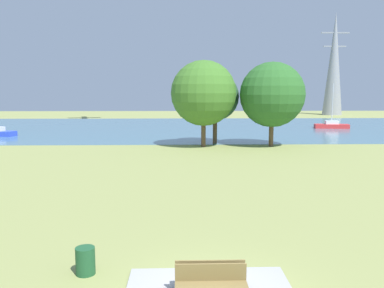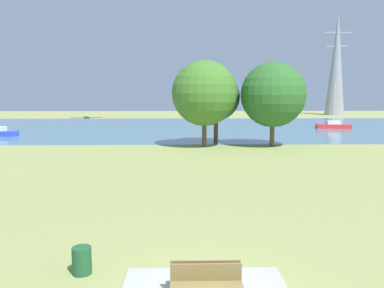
{
  "view_description": "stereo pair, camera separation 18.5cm",
  "coord_description": "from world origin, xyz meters",
  "px_view_note": "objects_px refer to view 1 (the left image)",
  "views": [
    {
      "loc": [
        -0.74,
        -9.58,
        5.25
      ],
      "look_at": [
        0.02,
        17.0,
        1.78
      ],
      "focal_mm": 37.29,
      "sensor_mm": 36.0,
      "label": 1
    },
    {
      "loc": [
        -0.55,
        -9.58,
        5.25
      ],
      "look_at": [
        0.02,
        17.0,
        1.78
      ],
      "focal_mm": 37.29,
      "sensor_mm": 36.0,
      "label": 2
    }
  ],
  "objects_px": {
    "litter_bin": "(85,261)",
    "electricity_pylon": "(334,64)",
    "bench_facing_water": "(210,277)",
    "bench_facing_inland": "(211,287)",
    "tree_east_near": "(215,97)",
    "sailboat_red": "(332,125)",
    "tree_east_far": "(204,93)",
    "tree_west_far": "(272,95)"
  },
  "relations": [
    {
      "from": "litter_bin",
      "to": "electricity_pylon",
      "type": "relative_size",
      "value": 0.03
    },
    {
      "from": "bench_facing_water",
      "to": "bench_facing_inland",
      "type": "xyz_separation_m",
      "value": [
        0.0,
        -0.54,
        0.0
      ]
    },
    {
      "from": "bench_facing_water",
      "to": "tree_east_near",
      "type": "height_order",
      "value": "tree_east_near"
    },
    {
      "from": "sailboat_red",
      "to": "bench_facing_water",
      "type": "bearing_deg",
      "value": -114.14
    },
    {
      "from": "litter_bin",
      "to": "electricity_pylon",
      "type": "bearing_deg",
      "value": 64.82
    },
    {
      "from": "bench_facing_water",
      "to": "litter_bin",
      "type": "relative_size",
      "value": 2.25
    },
    {
      "from": "bench_facing_water",
      "to": "tree_east_near",
      "type": "relative_size",
      "value": 0.25
    },
    {
      "from": "tree_east_far",
      "to": "tree_east_near",
      "type": "relative_size",
      "value": 1.15
    },
    {
      "from": "electricity_pylon",
      "to": "tree_west_far",
      "type": "bearing_deg",
      "value": -116.22
    },
    {
      "from": "bench_facing_water",
      "to": "tree_west_far",
      "type": "xyz_separation_m",
      "value": [
        8.03,
        28.34,
        4.53
      ]
    },
    {
      "from": "tree_east_near",
      "to": "tree_west_far",
      "type": "distance_m",
      "value": 5.76
    },
    {
      "from": "bench_facing_inland",
      "to": "tree_east_far",
      "type": "distance_m",
      "value": 29.2
    },
    {
      "from": "tree_east_far",
      "to": "tree_east_near",
      "type": "distance_m",
      "value": 2.75
    },
    {
      "from": "litter_bin",
      "to": "tree_east_far",
      "type": "height_order",
      "value": "tree_east_far"
    },
    {
      "from": "litter_bin",
      "to": "tree_east_near",
      "type": "xyz_separation_m",
      "value": [
        6.27,
        29.4,
        4.38
      ]
    },
    {
      "from": "sailboat_red",
      "to": "tree_west_far",
      "type": "height_order",
      "value": "tree_west_far"
    },
    {
      "from": "tree_east_near",
      "to": "litter_bin",
      "type": "bearing_deg",
      "value": -102.05
    },
    {
      "from": "tree_east_far",
      "to": "bench_facing_inland",
      "type": "bearing_deg",
      "value": -92.87
    },
    {
      "from": "sailboat_red",
      "to": "tree_east_near",
      "type": "distance_m",
      "value": 25.3
    },
    {
      "from": "sailboat_red",
      "to": "tree_west_far",
      "type": "relative_size",
      "value": 0.8
    },
    {
      "from": "bench_facing_inland",
      "to": "tree_east_near",
      "type": "relative_size",
      "value": 0.25
    },
    {
      "from": "litter_bin",
      "to": "tree_west_far",
      "type": "relative_size",
      "value": 0.1
    },
    {
      "from": "electricity_pylon",
      "to": "sailboat_red",
      "type": "bearing_deg",
      "value": -110.86
    },
    {
      "from": "tree_east_near",
      "to": "electricity_pylon",
      "type": "xyz_separation_m",
      "value": [
        31.6,
        51.16,
        6.85
      ]
    },
    {
      "from": "bench_facing_inland",
      "to": "tree_east_near",
      "type": "height_order",
      "value": "tree_east_near"
    },
    {
      "from": "bench_facing_water",
      "to": "bench_facing_inland",
      "type": "height_order",
      "value": "same"
    },
    {
      "from": "bench_facing_water",
      "to": "sailboat_red",
      "type": "xyz_separation_m",
      "value": [
        21.23,
        47.38,
        -0.01
      ]
    },
    {
      "from": "bench_facing_inland",
      "to": "tree_east_near",
      "type": "distance_m",
      "value": 31.6
    },
    {
      "from": "litter_bin",
      "to": "sailboat_red",
      "type": "bearing_deg",
      "value": 61.79
    },
    {
      "from": "sailboat_red",
      "to": "tree_east_far",
      "type": "bearing_deg",
      "value": -135.97
    },
    {
      "from": "tree_east_far",
      "to": "electricity_pylon",
      "type": "height_order",
      "value": "electricity_pylon"
    },
    {
      "from": "litter_bin",
      "to": "sailboat_red",
      "type": "xyz_separation_m",
      "value": [
        24.75,
        46.14,
        0.06
      ]
    },
    {
      "from": "bench_facing_inland",
      "to": "litter_bin",
      "type": "distance_m",
      "value": 3.94
    },
    {
      "from": "sailboat_red",
      "to": "tree_east_far",
      "type": "xyz_separation_m",
      "value": [
        -19.79,
        -19.13,
        4.68
      ]
    },
    {
      "from": "tree_east_far",
      "to": "sailboat_red",
      "type": "bearing_deg",
      "value": 44.03
    },
    {
      "from": "litter_bin",
      "to": "tree_west_far",
      "type": "distance_m",
      "value": 29.82
    },
    {
      "from": "sailboat_red",
      "to": "tree_east_near",
      "type": "height_order",
      "value": "tree_east_near"
    },
    {
      "from": "bench_facing_water",
      "to": "tree_east_far",
      "type": "relative_size",
      "value": 0.22
    },
    {
      "from": "bench_facing_water",
      "to": "tree_east_near",
      "type": "xyz_separation_m",
      "value": [
        2.76,
        30.64,
        4.31
      ]
    },
    {
      "from": "electricity_pylon",
      "to": "tree_east_far",
      "type": "bearing_deg",
      "value": -121.57
    },
    {
      "from": "bench_facing_water",
      "to": "electricity_pylon",
      "type": "distance_m",
      "value": 89.42
    },
    {
      "from": "bench_facing_inland",
      "to": "bench_facing_water",
      "type": "bearing_deg",
      "value": 90.0
    }
  ]
}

